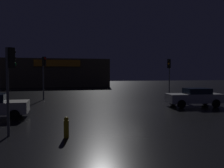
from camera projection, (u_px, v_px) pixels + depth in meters
The scene contains 7 objects.
ground_plane at pixel (127, 107), 18.89m from camera, with size 120.00×120.00×0.00m, color black.
store_building at pixel (58, 73), 49.51m from camera, with size 20.45×9.84×5.55m.
traffic_signal_main at pixel (10, 69), 10.22m from camera, with size 0.42×0.42×3.85m.
traffic_signal_cross_left at pixel (169, 68), 26.34m from camera, with size 0.42×0.42×4.31m.
traffic_signal_cross_right at pixel (44, 69), 24.12m from camera, with size 0.42×0.42×4.41m.
car_far at pixel (194, 97), 19.40m from camera, with size 4.53×2.14×1.50m.
fire_hydrant at pixel (66, 127), 9.99m from camera, with size 0.22×0.22×0.90m.
Camera 1 is at (-5.22, -18.08, 2.76)m, focal length 37.76 mm.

